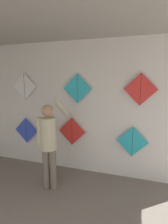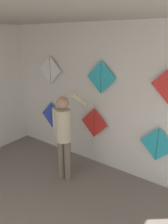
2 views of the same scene
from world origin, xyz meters
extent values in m
cube|color=silver|center=(0.00, 4.07, 1.40)|extent=(5.23, 0.06, 2.80)
cylinder|color=#726656|center=(-0.22, 3.21, 0.39)|extent=(0.12, 0.12, 0.78)
cylinder|color=#726656|center=(-0.09, 3.22, 0.39)|extent=(0.12, 0.12, 0.78)
cylinder|color=beige|center=(-0.16, 3.21, 1.07)|extent=(0.28, 0.28, 0.58)
sphere|color=tan|center=(-0.16, 3.21, 1.49)|extent=(0.21, 0.21, 0.21)
cylinder|color=beige|center=(-0.32, 3.19, 1.10)|extent=(0.10, 0.10, 0.52)
cylinder|color=beige|center=(0.01, 3.44, 1.51)|extent=(0.10, 0.48, 0.38)
cube|color=blue|center=(-1.18, 3.98, 0.82)|extent=(0.61, 0.01, 0.61)
cylinder|color=black|center=(-1.18, 3.98, 0.82)|extent=(0.01, 0.01, 0.58)
cube|color=red|center=(-0.01, 3.98, 0.90)|extent=(0.61, 0.01, 0.61)
cylinder|color=black|center=(-0.01, 3.98, 0.90)|extent=(0.01, 0.01, 0.58)
sphere|color=white|center=(-0.01, 3.97, 0.55)|extent=(0.04, 0.04, 0.04)
sphere|color=white|center=(-0.01, 3.97, 0.48)|extent=(0.04, 0.04, 0.04)
sphere|color=white|center=(-0.01, 3.97, 0.41)|extent=(0.04, 0.04, 0.04)
cube|color=#28B2C6|center=(1.27, 3.98, 0.81)|extent=(0.61, 0.01, 0.61)
cylinder|color=black|center=(1.27, 3.98, 0.81)|extent=(0.01, 0.01, 0.58)
cube|color=white|center=(-1.16, 3.98, 1.87)|extent=(0.61, 0.01, 0.61)
cylinder|color=black|center=(-1.16, 3.98, 1.87)|extent=(0.01, 0.01, 0.58)
cube|color=#28B2C6|center=(0.12, 3.98, 1.84)|extent=(0.61, 0.01, 0.61)
cylinder|color=black|center=(0.12, 3.98, 1.84)|extent=(0.01, 0.01, 0.58)
cube|color=red|center=(1.37, 3.98, 1.84)|extent=(0.61, 0.01, 0.61)
cylinder|color=black|center=(1.37, 3.98, 1.84)|extent=(0.01, 0.01, 0.58)
camera|label=1|loc=(1.35, 0.57, 2.03)|focal=28.00mm
camera|label=2|loc=(2.20, 0.56, 2.54)|focal=35.00mm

